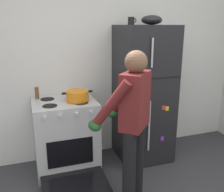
# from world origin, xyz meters

# --- Properties ---
(kitchen_wall_back) EXTENTS (6.00, 0.10, 2.70)m
(kitchen_wall_back) POSITION_xyz_m (0.00, 1.95, 1.35)
(kitchen_wall_back) COLOR white
(kitchen_wall_back) RESTS_ON ground
(refrigerator) EXTENTS (0.68, 0.72, 1.81)m
(refrigerator) POSITION_xyz_m (0.51, 1.57, 0.91)
(refrigerator) COLOR black
(refrigerator) RESTS_ON ground
(stove_range) EXTENTS (0.76, 1.23, 0.92)m
(stove_range) POSITION_xyz_m (-0.56, 1.55, 0.45)
(stove_range) COLOR silver
(stove_range) RESTS_ON ground
(person_cook) EXTENTS (0.63, 0.67, 1.60)m
(person_cook) POSITION_xyz_m (-0.04, 0.69, 0.95)
(person_cook) COLOR black
(person_cook) RESTS_ON ground
(red_pot) EXTENTS (0.37, 0.27, 0.12)m
(red_pot) POSITION_xyz_m (-0.40, 1.52, 0.98)
(red_pot) COLOR orange
(red_pot) RESTS_ON stove_range
(coffee_mug) EXTENTS (0.11, 0.08, 0.10)m
(coffee_mug) POSITION_xyz_m (0.33, 1.62, 1.86)
(coffee_mug) COLOR black
(coffee_mug) RESTS_ON refrigerator
(pepper_mill) EXTENTS (0.05, 0.05, 0.15)m
(pepper_mill) POSITION_xyz_m (-0.86, 1.77, 1.00)
(pepper_mill) COLOR brown
(pepper_mill) RESTS_ON stove_range
(mixing_bowl) EXTENTS (0.26, 0.26, 0.12)m
(mixing_bowl) POSITION_xyz_m (0.59, 1.57, 1.87)
(mixing_bowl) COLOR black
(mixing_bowl) RESTS_ON refrigerator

